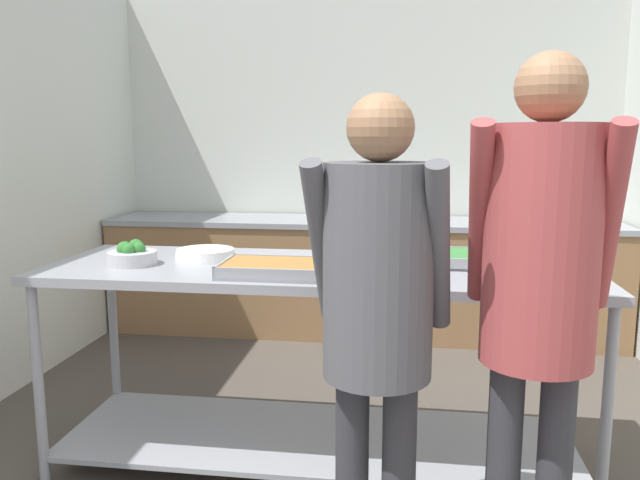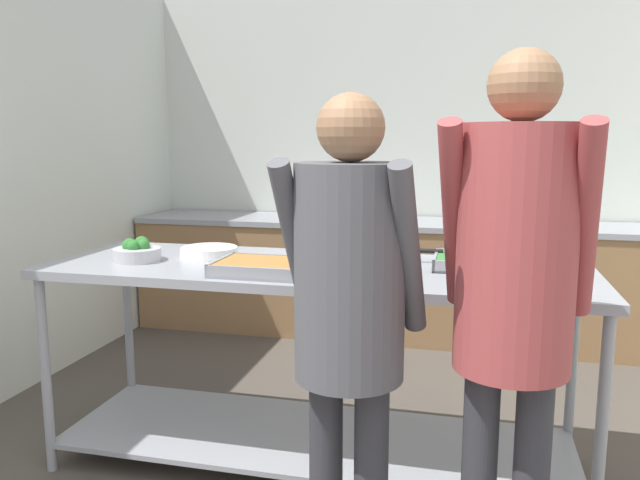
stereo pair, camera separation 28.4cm
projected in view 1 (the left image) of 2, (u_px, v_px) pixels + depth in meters
The scene contains 11 objects.
wall_rear at pixel (364, 160), 5.04m from camera, with size 4.02×0.06×2.65m.
back_counter at pixel (360, 276), 4.82m from camera, with size 3.86×0.65×0.89m.
serving_counter at pixel (317, 332), 2.81m from camera, with size 2.40×0.80×0.94m.
broccoli_bowl at pixel (132, 255), 2.79m from camera, with size 0.22×0.22×0.11m.
plate_stack at pixel (205, 254), 2.91m from camera, with size 0.28×0.28×0.05m.
serving_tray_roast at pixel (274, 269), 2.58m from camera, with size 0.43×0.31×0.05m.
sauce_pan at pixel (385, 252), 2.89m from camera, with size 0.38×0.24×0.07m.
serving_tray_vegetables at pixel (481, 260), 2.77m from camera, with size 0.42×0.31×0.05m.
guest_serving_left at pixel (378, 294), 1.97m from camera, with size 0.48×0.37×1.63m.
guest_serving_right at pixel (540, 273), 1.92m from camera, with size 0.48×0.39×1.75m.
water_bottle at pixel (508, 204), 4.52m from camera, with size 0.07×0.07×0.30m.
Camera 1 is at (0.35, -0.83, 1.50)m, focal length 35.00 mm.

